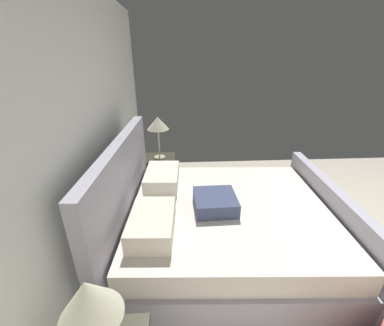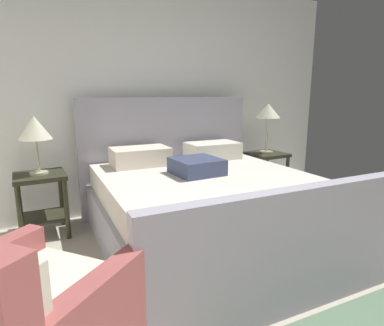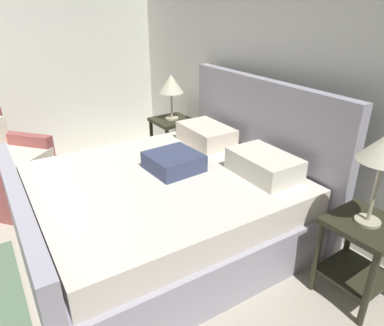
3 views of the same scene
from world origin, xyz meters
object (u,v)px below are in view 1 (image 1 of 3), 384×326
at_px(bed, 222,226).
at_px(table_lamp_left, 89,302).
at_px(nightstand_right, 161,170).
at_px(table_lamp_right, 158,124).

relative_size(bed, table_lamp_left, 4.27).
bearing_deg(nightstand_right, table_lamp_right, 63.43).
xyz_separation_m(bed, table_lamp_left, (-1.29, 0.85, 0.66)).
relative_size(nightstand_right, table_lamp_right, 0.99).
distance_m(bed, table_lamp_right, 1.65).
distance_m(bed, nightstand_right, 1.48).
bearing_deg(nightstand_right, bed, -150.98).
distance_m(nightstand_right, table_lamp_left, 2.66).
bearing_deg(nightstand_right, table_lamp_left, 177.08).
height_order(nightstand_right, table_lamp_right, table_lamp_right).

